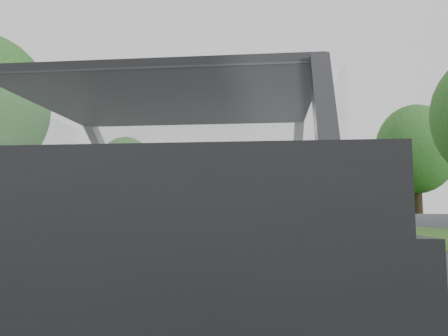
% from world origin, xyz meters
% --- Properties ---
extents(ground, '(140.00, 140.00, 0.00)m').
position_xyz_m(ground, '(0.00, 0.00, 0.00)').
color(ground, '#38383B').
rests_on(ground, ground).
extents(subject_car, '(1.80, 4.00, 1.45)m').
position_xyz_m(subject_car, '(0.00, 0.00, 0.72)').
color(subject_car, black).
rests_on(subject_car, ground).
extents(dashboard, '(1.58, 0.45, 0.30)m').
position_xyz_m(dashboard, '(0.00, 0.62, 0.85)').
color(dashboard, black).
rests_on(dashboard, subject_car).
extents(driver_seat, '(0.50, 0.72, 0.42)m').
position_xyz_m(driver_seat, '(-0.40, -0.29, 0.88)').
color(driver_seat, black).
rests_on(driver_seat, subject_car).
extents(passenger_seat, '(0.50, 0.72, 0.42)m').
position_xyz_m(passenger_seat, '(0.40, -0.29, 0.88)').
color(passenger_seat, black).
rests_on(passenger_seat, subject_car).
extents(steering_wheel, '(0.36, 0.36, 0.04)m').
position_xyz_m(steering_wheel, '(-0.40, 0.33, 0.92)').
color(steering_wheel, black).
rests_on(steering_wheel, dashboard).
extents(cat, '(0.65, 0.30, 0.28)m').
position_xyz_m(cat, '(0.30, 0.67, 1.09)').
color(cat, slate).
rests_on(cat, dashboard).
extents(guardrail, '(0.05, 90.00, 0.32)m').
position_xyz_m(guardrail, '(4.30, 10.00, 0.58)').
color(guardrail, slate).
rests_on(guardrail, ground).
extents(other_car, '(2.09, 4.72, 1.52)m').
position_xyz_m(other_car, '(-0.09, 24.71, 0.76)').
color(other_car, silver).
rests_on(other_car, ground).
extents(highway_sign, '(0.14, 0.91, 2.28)m').
position_xyz_m(highway_sign, '(5.64, 18.37, 1.14)').
color(highway_sign, '#094911').
rests_on(highway_sign, ground).
extents(tree_2, '(6.18, 6.18, 7.12)m').
position_xyz_m(tree_2, '(9.42, 24.29, 3.56)').
color(tree_2, '#1C5117').
rests_on(tree_2, ground).
extents(tree_3, '(6.02, 6.02, 8.58)m').
position_xyz_m(tree_3, '(13.07, 38.54, 4.29)').
color(tree_3, '#1C5117').
rests_on(tree_3, ground).
extents(tree_6, '(5.07, 5.07, 6.14)m').
position_xyz_m(tree_6, '(-9.85, 27.78, 3.07)').
color(tree_6, '#1C5117').
rests_on(tree_6, ground).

